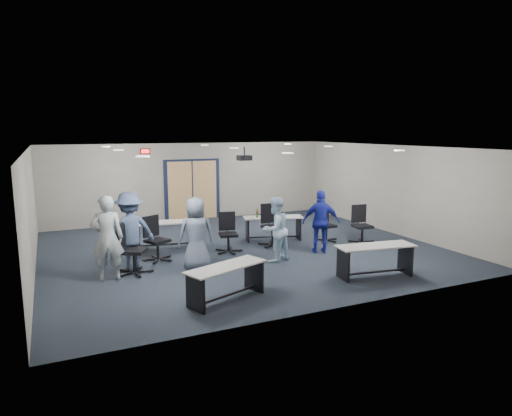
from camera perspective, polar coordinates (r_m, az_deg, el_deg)
name	(u,v)px	position (r m, az deg, el deg)	size (l,w,h in m)	color
floor	(242,249)	(12.26, -1.78, -5.14)	(10.00, 10.00, 0.00)	#1B222B
back_wall	(192,182)	(16.20, -8.01, 3.27)	(10.00, 0.04, 2.70)	gray
front_wall	(342,234)	(8.10, 10.64, -3.25)	(10.00, 0.04, 2.70)	gray
left_wall	(30,214)	(11.08, -26.39, -0.62)	(0.04, 9.00, 2.70)	gray
right_wall	(391,189)	(14.65, 16.53, 2.28)	(0.04, 9.00, 2.70)	gray
ceiling	(241,148)	(11.86, -1.85, 7.57)	(10.00, 9.00, 0.04)	silver
double_door	(192,190)	(16.20, -7.95, 2.20)	(2.00, 0.07, 2.20)	#101832
exit_sign	(145,151)	(15.68, -13.70, 6.91)	(0.32, 0.07, 0.18)	black
ceiling_projector	(244,158)	(12.45, -1.46, 6.31)	(0.35, 0.32, 0.37)	black
ceiling_can_lights	(238,148)	(12.09, -2.31, 7.46)	(6.24, 5.74, 0.02)	white
table_front_left	(226,277)	(8.59, -3.73, -8.57)	(1.72, 1.09, 0.66)	#A8A59F
table_front_right	(375,255)	(10.24, 14.67, -5.72)	(1.77, 0.81, 0.69)	#A8A59F
table_back_left	(169,230)	(12.49, -10.83, -2.70)	(1.84, 0.84, 0.84)	#A8A59F
table_back_right	(273,224)	(13.15, 2.13, -2.01)	(1.78, 1.02, 0.94)	#A8A59F
chair_back_a	(157,239)	(11.31, -12.24, -3.80)	(0.69, 0.69, 1.09)	black
chair_back_b	(228,233)	(11.83, -3.48, -3.13)	(0.65, 0.65, 1.04)	black
chair_back_c	(273,225)	(12.47, 2.08, -2.19)	(0.72, 0.72, 1.15)	black
chair_back_d	(327,224)	(13.15, 8.82, -2.03)	(0.62, 0.62, 0.98)	black
chair_loose_left	(134,248)	(10.40, -15.04, -4.91)	(0.73, 0.73, 1.16)	black
chair_loose_right	(362,225)	(13.08, 13.17, -2.04)	(0.67, 0.67, 1.07)	black
person_gray	(107,238)	(10.05, -18.11, -3.58)	(0.67, 0.44, 1.83)	#9EAAAD
person_plaid	(196,234)	(10.29, -7.49, -3.29)	(0.82, 0.54, 1.69)	slate
person_lightblue	(275,229)	(10.99, 2.42, -2.68)	(0.77, 0.60, 1.58)	#B9D9F5
person_navy	(321,222)	(11.86, 8.11, -1.71)	(0.95, 0.40, 1.63)	#1B2497
person_back	(130,231)	(10.67, -15.49, -2.79)	(1.16, 0.67, 1.80)	#415276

